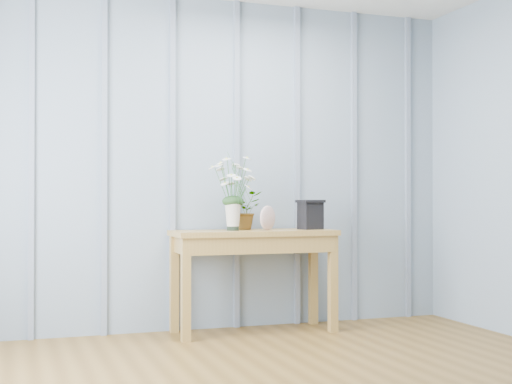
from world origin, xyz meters
name	(u,v)px	position (x,y,z in m)	size (l,w,h in m)	color
room_shell	(264,25)	(0.00, 0.92, 1.99)	(4.00, 4.50, 2.50)	#8192A4
sideboard	(254,246)	(0.31, 1.99, 0.64)	(1.20, 0.45, 0.75)	olive
daisy_vase	(233,183)	(0.14, 1.96, 1.09)	(0.39, 0.30, 0.55)	black
spider_plant	(244,210)	(0.27, 2.12, 0.89)	(0.26, 0.22, 0.29)	#193818
felt_disc_vessel	(268,218)	(0.39, 1.93, 0.84)	(0.18, 0.05, 0.18)	#94535F
carved_box	(310,214)	(0.75, 1.97, 0.86)	(0.21, 0.18, 0.22)	black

